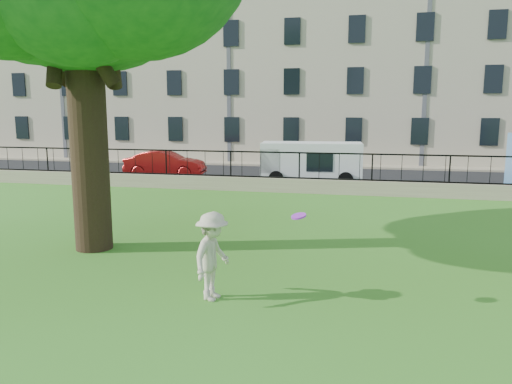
% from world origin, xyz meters
% --- Properties ---
extents(ground, '(120.00, 120.00, 0.00)m').
position_xyz_m(ground, '(0.00, 0.00, 0.00)').
color(ground, '#386E1A').
rests_on(ground, ground).
extents(retaining_wall, '(50.00, 0.40, 0.60)m').
position_xyz_m(retaining_wall, '(0.00, 12.00, 0.30)').
color(retaining_wall, gray).
rests_on(retaining_wall, ground).
extents(iron_railing, '(50.00, 0.05, 1.13)m').
position_xyz_m(iron_railing, '(0.00, 12.00, 1.15)').
color(iron_railing, black).
rests_on(iron_railing, retaining_wall).
extents(street, '(60.00, 9.00, 0.01)m').
position_xyz_m(street, '(0.00, 16.70, 0.01)').
color(street, black).
rests_on(street, ground).
extents(sidewalk, '(60.00, 1.40, 0.12)m').
position_xyz_m(sidewalk, '(0.00, 21.90, 0.06)').
color(sidewalk, gray).
rests_on(sidewalk, ground).
extents(building_row, '(56.40, 10.40, 13.80)m').
position_xyz_m(building_row, '(0.00, 27.57, 6.92)').
color(building_row, '#B3A28E').
rests_on(building_row, ground).
extents(man, '(0.82, 1.17, 1.66)m').
position_xyz_m(man, '(0.03, -0.31, 0.83)').
color(man, beige).
rests_on(man, ground).
extents(frisbee, '(0.31, 0.32, 0.12)m').
position_xyz_m(frisbee, '(1.62, -0.28, 1.66)').
color(frisbee, '#A325D1').
extents(red_sedan, '(4.26, 1.88, 1.36)m').
position_xyz_m(red_sedan, '(-7.48, 15.40, 0.68)').
color(red_sedan, '#A11413').
rests_on(red_sedan, street).
extents(white_van, '(4.81, 2.22, 1.96)m').
position_xyz_m(white_van, '(0.21, 14.69, 0.98)').
color(white_van, white).
rests_on(white_van, street).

